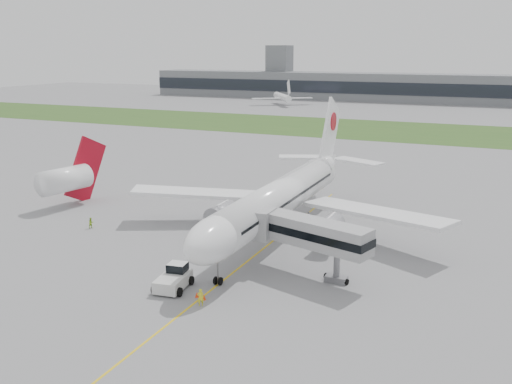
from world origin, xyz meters
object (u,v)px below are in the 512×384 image
at_px(pushback_tug, 174,278).
at_px(ground_crew_near, 201,297).
at_px(jet_bridge, 305,232).
at_px(neighbor_aircraft, 68,178).
at_px(airliner, 283,196).

xyz_separation_m(pushback_tug, ground_crew_near, (4.94, -2.90, -0.22)).
relative_size(pushback_tug, jet_bridge, 0.34).
xyz_separation_m(ground_crew_near, neighbor_aircraft, (-39.39, 25.21, 3.78)).
distance_m(ground_crew_near, neighbor_aircraft, 46.92).
height_order(pushback_tug, neighbor_aircraft, neighbor_aircraft).
distance_m(pushback_tug, ground_crew_near, 5.73).
bearing_deg(jet_bridge, airliner, 137.57).
xyz_separation_m(airliner, jet_bridge, (7.91, -13.27, -0.40)).
xyz_separation_m(airliner, ground_crew_near, (0.89, -25.47, -4.72)).
relative_size(jet_bridge, neighbor_aircraft, 1.05).
relative_size(airliner, neighbor_aircraft, 3.65).
height_order(jet_bridge, neighbor_aircraft, neighbor_aircraft).
bearing_deg(ground_crew_near, airliner, -122.82).
height_order(airliner, pushback_tug, airliner).
bearing_deg(ground_crew_near, jet_bridge, -154.71).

